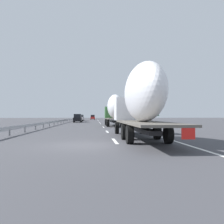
# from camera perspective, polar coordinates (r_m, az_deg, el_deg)

# --- Properties ---
(ground_plane) EXTENTS (260.00, 260.00, 0.00)m
(ground_plane) POSITION_cam_1_polar(r_m,az_deg,el_deg) (52.69, -4.88, -2.61)
(ground_plane) COLOR #424247
(lane_stripe_0) EXTENTS (3.20, 0.20, 0.01)m
(lane_stripe_0) POSITION_cam_1_polar(r_m,az_deg,el_deg) (14.80, 0.70, -6.98)
(lane_stripe_0) COLOR white
(lane_stripe_0) RESTS_ON ground_plane
(lane_stripe_1) EXTENTS (3.20, 0.20, 0.01)m
(lane_stripe_1) POSITION_cam_1_polar(r_m,az_deg,el_deg) (23.45, -1.17, -4.73)
(lane_stripe_1) COLOR white
(lane_stripe_1) RESTS_ON ground_plane
(lane_stripe_2) EXTENTS (3.20, 0.20, 0.01)m
(lane_stripe_2) POSITION_cam_1_polar(r_m,az_deg,el_deg) (32.87, -2.07, -3.64)
(lane_stripe_2) COLOR white
(lane_stripe_2) RESTS_ON ground_plane
(lane_stripe_3) EXTENTS (3.20, 0.20, 0.01)m
(lane_stripe_3) POSITION_cam_1_polar(r_m,az_deg,el_deg) (47.08, -2.75, -2.81)
(lane_stripe_3) COLOR white
(lane_stripe_3) RESTS_ON ground_plane
(lane_stripe_4) EXTENTS (3.20, 0.20, 0.01)m
(lane_stripe_4) POSITION_cam_1_polar(r_m,az_deg,el_deg) (48.81, -2.81, -2.75)
(lane_stripe_4) COLOR white
(lane_stripe_4) RESTS_ON ground_plane
(lane_stripe_5) EXTENTS (3.20, 0.20, 0.01)m
(lane_stripe_5) POSITION_cam_1_polar(r_m,az_deg,el_deg) (56.21, -3.01, -2.51)
(lane_stripe_5) COLOR white
(lane_stripe_5) RESTS_ON ground_plane
(lane_stripe_6) EXTENTS (3.20, 0.20, 0.01)m
(lane_stripe_6) POSITION_cam_1_polar(r_m,az_deg,el_deg) (76.23, -3.35, -2.09)
(lane_stripe_6) COLOR white
(lane_stripe_6) RESTS_ON ground_plane
(lane_stripe_7) EXTENTS (3.20, 0.20, 0.01)m
(lane_stripe_7) POSITION_cam_1_polar(r_m,az_deg,el_deg) (72.91, -3.31, -2.14)
(lane_stripe_7) COLOR white
(lane_stripe_7) RESTS_ON ground_plane
(lane_stripe_8) EXTENTS (3.20, 0.20, 0.01)m
(lane_stripe_8) POSITION_cam_1_polar(r_m,az_deg,el_deg) (85.92, -3.46, -1.95)
(lane_stripe_8) COLOR white
(lane_stripe_8) RESTS_ON ground_plane
(lane_stripe_9) EXTENTS (3.20, 0.20, 0.01)m
(lane_stripe_9) POSITION_cam_1_polar(r_m,az_deg,el_deg) (98.23, -3.57, -1.82)
(lane_stripe_9) COLOR white
(lane_stripe_9) RESTS_ON ground_plane
(edge_line_right) EXTENTS (110.00, 0.20, 0.01)m
(edge_line_right) POSITION_cam_1_polar(r_m,az_deg,el_deg) (57.90, 0.62, -2.46)
(edge_line_right) COLOR white
(edge_line_right) RESTS_ON ground_plane
(truck_lead) EXTENTS (12.37, 2.55, 4.74)m
(truck_lead) POSITION_cam_1_polar(r_m,az_deg,el_deg) (36.36, 0.55, 0.78)
(truck_lead) COLOR #387038
(truck_lead) RESTS_ON ground_plane
(truck_trailing) EXTENTS (14.05, 2.55, 4.84)m
(truck_trailing) POSITION_cam_1_polar(r_m,az_deg,el_deg) (16.00, 6.83, 3.11)
(truck_trailing) COLOR silver
(truck_trailing) RESTS_ON ground_plane
(car_white_van) EXTENTS (4.57, 1.77, 1.80)m
(car_white_van) POSITION_cam_1_polar(r_m,az_deg,el_deg) (67.70, -7.81, -1.46)
(car_white_van) COLOR white
(car_white_van) RESTS_ON ground_plane
(car_red_compact) EXTENTS (4.79, 1.75, 1.94)m
(car_red_compact) POSITION_cam_1_polar(r_m,az_deg,el_deg) (96.02, -4.65, -1.27)
(car_red_compact) COLOR red
(car_red_compact) RESTS_ON ground_plane
(car_black_suv) EXTENTS (4.45, 1.85, 1.98)m
(car_black_suv) POSITION_cam_1_polar(r_m,az_deg,el_deg) (56.48, -8.24, -1.50)
(car_black_suv) COLOR black
(car_black_suv) RESTS_ON ground_plane
(car_silver_hatch) EXTENTS (4.65, 1.75, 1.91)m
(car_silver_hatch) POSITION_cam_1_polar(r_m,az_deg,el_deg) (76.07, -7.44, -1.37)
(car_silver_hatch) COLOR #ADB2B7
(car_silver_hatch) RESTS_ON ground_plane
(road_sign) EXTENTS (0.10, 0.90, 2.90)m
(road_sign) POSITION_cam_1_polar(r_m,az_deg,el_deg) (57.63, 1.84, -0.46)
(road_sign) COLOR gray
(road_sign) RESTS_ON ground_plane
(tree_0) EXTENTS (3.50, 3.50, 5.38)m
(tree_0) POSITION_cam_1_polar(r_m,az_deg,el_deg) (57.50, 6.22, 0.91)
(tree_0) COLOR #472D19
(tree_0) RESTS_ON ground_plane
(tree_1) EXTENTS (2.88, 2.88, 5.97)m
(tree_1) POSITION_cam_1_polar(r_m,az_deg,el_deg) (40.77, 9.25, 2.17)
(tree_1) COLOR #472D19
(tree_1) RESTS_ON ground_plane
(tree_2) EXTENTS (2.53, 2.53, 6.76)m
(tree_2) POSITION_cam_1_polar(r_m,az_deg,el_deg) (100.42, 2.07, 0.48)
(tree_2) COLOR #472D19
(tree_2) RESTS_ON ground_plane
(tree_3) EXTENTS (2.44, 2.44, 5.64)m
(tree_3) POSITION_cam_1_polar(r_m,az_deg,el_deg) (82.56, 4.53, 0.60)
(tree_3) COLOR #472D19
(tree_3) RESTS_ON ground_plane
(guardrail_median) EXTENTS (94.00, 0.10, 0.76)m
(guardrail_median) POSITION_cam_1_polar(r_m,az_deg,el_deg) (56.05, -11.00, -1.91)
(guardrail_median) COLOR #9EA0A5
(guardrail_median) RESTS_ON ground_plane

